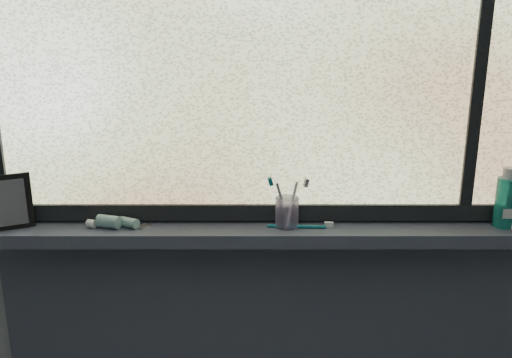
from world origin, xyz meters
The scene contains 10 objects.
wall_back centered at (0.00, 1.30, 1.25)m, with size 3.00×0.01×2.50m, color #9EA3A8.
windowsill centered at (0.00, 1.23, 1.00)m, with size 1.62×0.14×0.04m, color #44495B.
window_pane centered at (0.00, 1.28, 1.53)m, with size 1.50×0.01×1.00m, color silver.
frame_bottom centered at (0.00, 1.28, 1.05)m, with size 1.60×0.03×0.05m, color black.
frame_mullion centered at (0.60, 1.28, 1.53)m, with size 0.04×0.03×1.00m, color black.
vanity_mirror centered at (-0.73, 1.22, 1.10)m, with size 0.13×0.06×0.16m, color black.
toothpaste_tube centered at (-0.42, 1.22, 1.04)m, with size 0.21×0.04×0.04m, color silver, non-canonical shape.
toothbrush_cup centered at (0.07, 1.23, 1.06)m, with size 0.07×0.07×0.09m, color #C4A9E0.
toothbrush_lying centered at (0.10, 1.22, 1.03)m, with size 0.21×0.02×0.01m, color #0D6F79, non-canonical shape.
mouthwash_bottle centered at (0.70, 1.24, 1.11)m, with size 0.06×0.06×0.15m, color #21AD9C.
Camera 1 is at (-0.02, -0.32, 1.63)m, focal length 40.00 mm.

